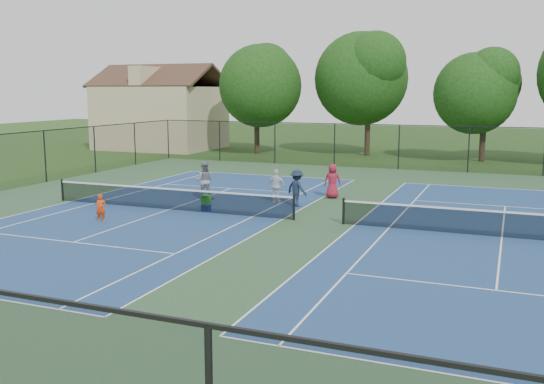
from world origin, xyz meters
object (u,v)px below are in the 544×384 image
at_px(tree_back_c, 486,88).
at_px(tree_back_b, 369,74).
at_px(bystander_a, 277,186).
at_px(ball_hopper, 206,200).
at_px(ball_crate, 206,208).
at_px(bystander_b, 297,188).
at_px(child_player, 101,208).
at_px(tree_back_a, 257,81).
at_px(clapboard_house, 161,115).
at_px(bystander_c, 332,181).
at_px(instructor, 204,180).

bearing_deg(tree_back_c, tree_back_b, 173.66).
distance_m(bystander_a, ball_hopper, 3.74).
bearing_deg(ball_crate, ball_hopper, 0.00).
bearing_deg(bystander_a, bystander_b, 150.05).
relative_size(child_player, ball_hopper, 2.59).
xyz_separation_m(tree_back_a, clapboard_house, (-10.00, 1.00, -2.95)).
height_order(tree_back_c, bystander_c, tree_back_c).
distance_m(clapboard_house, ball_crate, 30.43).
bearing_deg(tree_back_b, instructor, -96.87).
bearing_deg(instructor, tree_back_c, -136.39).
bearing_deg(bystander_b, bystander_c, -84.02).
distance_m(bystander_a, bystander_b, 1.36).
xyz_separation_m(tree_back_a, bystander_a, (9.84, -20.57, -5.23)).
bearing_deg(tree_back_c, bystander_c, -107.29).
bearing_deg(child_player, bystander_b, 19.56).
bearing_deg(tree_back_a, child_player, -80.03).
bearing_deg(bystander_b, child_player, 68.10).
distance_m(clapboard_house, instructor, 27.45).
height_order(bystander_c, ball_crate, bystander_c).
bearing_deg(tree_back_a, instructor, -73.52).
distance_m(tree_back_c, ball_crate, 27.21).
bearing_deg(ball_hopper, tree_back_c, 67.21).
relative_size(tree_back_c, bystander_a, 5.23).
relative_size(tree_back_a, child_player, 8.04).
bearing_deg(tree_back_a, ball_crate, -72.01).
relative_size(tree_back_c, child_player, 7.38).
relative_size(tree_back_c, bystander_c, 4.89).
bearing_deg(clapboard_house, child_player, -62.36).
bearing_deg(child_player, ball_hopper, 27.12).
relative_size(tree_back_a, ball_crate, 25.42).
bearing_deg(bystander_b, tree_back_a, -38.37).
xyz_separation_m(tree_back_c, child_player, (-13.21, -28.23, -4.91)).
distance_m(tree_back_b, clapboard_house, 19.35).
relative_size(tree_back_b, bystander_a, 6.24).
distance_m(clapboard_house, bystander_c, 29.39).
relative_size(tree_back_c, ball_hopper, 19.11).
bearing_deg(bystander_a, bystander_c, -139.23).
relative_size(tree_back_c, clapboard_house, 0.78).
bearing_deg(tree_back_b, bystander_a, -87.87).
bearing_deg(tree_back_a, bystander_b, -62.37).
height_order(tree_back_a, clapboard_house, tree_back_a).
bearing_deg(bystander_c, bystander_a, 35.42).
height_order(bystander_a, ball_hopper, bystander_a).
height_order(tree_back_c, bystander_a, tree_back_c).
xyz_separation_m(tree_back_a, ball_crate, (7.66, -23.60, -5.89)).
distance_m(clapboard_house, ball_hopper, 30.39).
distance_m(instructor, ball_hopper, 2.97).
relative_size(instructor, bystander_b, 1.10).
relative_size(tree_back_c, instructor, 4.46).
xyz_separation_m(clapboard_house, instructor, (16.22, -22.04, -2.15)).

